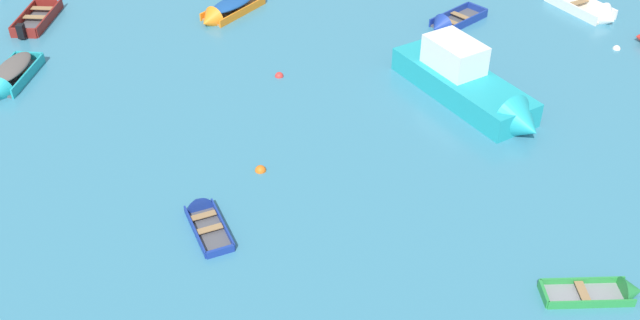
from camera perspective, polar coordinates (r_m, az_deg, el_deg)
name	(u,v)px	position (r m, az deg, el deg)	size (l,w,h in m)	color
rowboat_deep_blue_cluster_inner	(202,213)	(23.45, -9.18, -4.10)	(2.00, 2.80, 0.85)	#4C4C51
rowboat_turquoise_near_left	(7,79)	(32.15, -23.19, 5.81)	(1.47, 3.59, 1.17)	#4C4C51
rowboat_white_back_row_right	(595,13)	(37.57, 20.65, 10.65)	(3.17, 3.88, 1.26)	beige
rowboat_green_far_right	(613,292)	(22.26, 21.89, -9.53)	(2.87, 1.13, 0.83)	gray
rowboat_orange_outer_right	(224,11)	(35.56, -7.46, 11.44)	(3.05, 3.83, 1.17)	#99754C
rowboat_maroon_outer_left	(44,10)	(37.96, -20.73, 10.89)	(1.34, 4.03, 1.17)	#4C4C51
rowboat_deep_blue_center	(447,24)	(34.81, 9.87, 10.40)	(3.08, 3.13, 1.09)	#4C4C51
motor_launch_turquoise_cluster_outer	(472,86)	(28.94, 11.74, 5.64)	(5.70, 7.05, 2.49)	teal
mooring_buoy_between_boats_left	(279,76)	(30.46, -3.20, 6.53)	(0.36, 0.36, 0.36)	red
mooring_buoy_trailing	(616,49)	(35.02, 22.09, 8.02)	(0.34, 0.34, 0.34)	silver
mooring_buoy_midfield	(261,171)	(25.14, -4.65, -0.83)	(0.39, 0.39, 0.39)	orange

